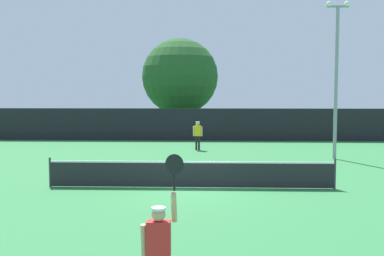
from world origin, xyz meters
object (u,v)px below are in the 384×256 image
tennis_ball (172,197)px  parked_car_near (271,123)px  large_tree (180,77)px  light_pole (336,70)px  player_serving (159,240)px  player_receiving (198,133)px

tennis_ball → parked_car_near: (6.63, 25.59, 0.74)m
large_tree → parked_car_near: (7.88, 1.37, -4.03)m
light_pole → player_serving: bearing=-113.7°
light_pole → large_tree: size_ratio=1.00×
tennis_ball → parked_car_near: size_ratio=0.02×
parked_car_near → large_tree: bearing=-178.5°
player_serving → parked_car_near: (6.22, 33.08, -0.28)m
tennis_ball → large_tree: 24.72m
player_receiving → tennis_ball: (-0.54, -12.64, -1.02)m
player_serving → light_pole: size_ratio=0.30×
large_tree → parked_car_near: bearing=9.9°
light_pole → parked_car_near: (-1.09, 16.41, -3.81)m
parked_car_near → tennis_ball: bearing=-112.9°
large_tree → parked_car_near: size_ratio=1.81×
player_serving → light_pole: 18.54m
player_serving → tennis_ball: 7.57m
light_pole → large_tree: 17.52m
player_serving → large_tree: 31.98m
player_receiving → tennis_ball: 12.69m
tennis_ball → large_tree: bearing=93.0°
parked_car_near → player_receiving: bearing=-123.5°
tennis_ball → large_tree: large_tree is taller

